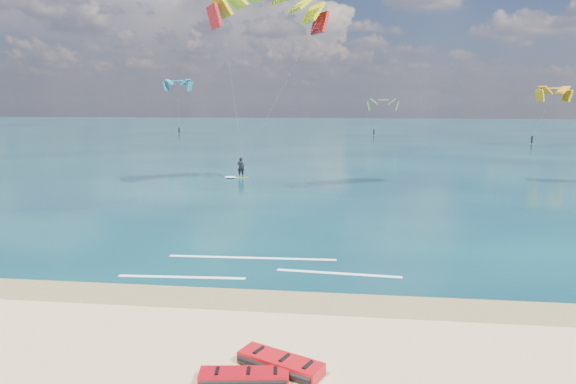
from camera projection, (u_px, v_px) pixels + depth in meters
The scene contains 8 objects.
ground at pixel (307, 171), 56.30m from camera, with size 320.00×320.00×0.00m, color tan.
wet_sand_strip at pixel (229, 298), 20.15m from camera, with size 320.00×2.40×0.01m, color brown.
sea at pixel (330, 133), 118.84m from camera, with size 320.00×200.00×0.04m, color #092334.
packed_kite_left at pixel (244, 381), 14.18m from camera, with size 2.65×0.97×0.35m, color #A20810, non-canonical shape.
packed_kite_mid at pixel (280, 369), 14.84m from camera, with size 2.77×1.16×0.42m, color red, non-canonical shape.
kitesurfer_main at pixel (254, 84), 45.41m from camera, with size 12.50×11.44×17.86m.
shoreline_foam at pixel (257, 267), 23.69m from camera, with size 12.41×3.64×0.01m.
distant_kites at pixel (338, 114), 101.72m from camera, with size 76.80×23.07×11.76m.
Camera 1 is at (4.59, -15.68, 7.67)m, focal length 32.00 mm.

